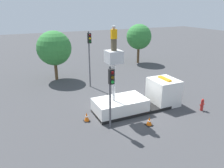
# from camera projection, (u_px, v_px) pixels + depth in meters

# --- Properties ---
(ground_plane) EXTENTS (120.00, 120.00, 0.00)m
(ground_plane) POSITION_uv_depth(u_px,v_px,m) (132.00, 110.00, 18.09)
(ground_plane) COLOR #424244
(bucket_truck) EXTENTS (7.40, 2.43, 5.12)m
(bucket_truck) POSITION_uv_depth(u_px,v_px,m) (140.00, 98.00, 18.09)
(bucket_truck) COLOR black
(bucket_truck) RESTS_ON ground
(worker) EXTENTS (0.40, 0.26, 1.75)m
(worker) POSITION_uv_depth(u_px,v_px,m) (114.00, 38.00, 15.41)
(worker) COLOR brown
(worker) RESTS_ON bucket_truck
(traffic_light_pole) EXTENTS (0.34, 0.57, 4.51)m
(traffic_light_pole) POSITION_uv_depth(u_px,v_px,m) (111.00, 86.00, 14.35)
(traffic_light_pole) COLOR #515156
(traffic_light_pole) RESTS_ON ground
(traffic_light_across) EXTENTS (0.34, 0.57, 5.81)m
(traffic_light_across) POSITION_uv_depth(u_px,v_px,m) (89.00, 49.00, 21.93)
(traffic_light_across) COLOR #515156
(traffic_light_across) RESTS_ON ground
(fire_hydrant) EXTENTS (0.48, 0.24, 1.04)m
(fire_hydrant) POSITION_uv_depth(u_px,v_px,m) (202.00, 105.00, 17.90)
(fire_hydrant) COLOR #B2231E
(fire_hydrant) RESTS_ON ground
(traffic_cone_rear) EXTENTS (0.45, 0.45, 0.70)m
(traffic_cone_rear) POSITION_uv_depth(u_px,v_px,m) (87.00, 117.00, 16.30)
(traffic_cone_rear) COLOR black
(traffic_cone_rear) RESTS_ON ground
(traffic_cone_curbside) EXTENTS (0.50, 0.50, 0.61)m
(traffic_cone_curbside) POSITION_uv_depth(u_px,v_px,m) (149.00, 121.00, 15.76)
(traffic_cone_curbside) COLOR black
(traffic_cone_curbside) RESTS_ON ground
(tree_left_bg) EXTENTS (3.65, 3.65, 5.73)m
(tree_left_bg) POSITION_uv_depth(u_px,v_px,m) (139.00, 37.00, 31.94)
(tree_left_bg) COLOR brown
(tree_left_bg) RESTS_ON ground
(tree_right_bg) EXTENTS (3.88, 3.88, 5.63)m
(tree_right_bg) POSITION_uv_depth(u_px,v_px,m) (54.00, 48.00, 24.47)
(tree_right_bg) COLOR brown
(tree_right_bg) RESTS_ON ground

